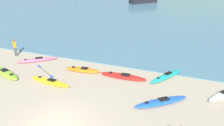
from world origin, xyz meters
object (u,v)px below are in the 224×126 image
at_px(kayak_on_sand_5, 37,60).
at_px(kayak_on_sand_6, 167,76).
at_px(kayak_on_sand_2, 123,76).
at_px(person_near_waterline, 15,46).
at_px(kayak_on_sand_1, 50,82).
at_px(kayak_on_sand_3, 161,102).
at_px(kayak_on_sand_0, 6,73).
at_px(kayak_on_sand_7, 83,70).
at_px(loose_paddle, 45,71).

xyz_separation_m(kayak_on_sand_5, kayak_on_sand_6, (10.71, 0.77, 0.01)).
bearing_deg(kayak_on_sand_2, person_near_waterline, 175.80).
relative_size(kayak_on_sand_1, person_near_waterline, 2.11).
distance_m(kayak_on_sand_1, kayak_on_sand_3, 7.77).
relative_size(kayak_on_sand_0, kayak_on_sand_5, 1.14).
xyz_separation_m(kayak_on_sand_2, kayak_on_sand_5, (-7.75, 0.37, 0.00)).
height_order(kayak_on_sand_6, kayak_on_sand_7, kayak_on_sand_6).
xyz_separation_m(kayak_on_sand_7, loose_paddle, (-2.74, -1.04, -0.12)).
xyz_separation_m(kayak_on_sand_1, kayak_on_sand_2, (4.50, 2.65, -0.01)).
relative_size(kayak_on_sand_3, kayak_on_sand_5, 1.07).
distance_m(kayak_on_sand_6, loose_paddle, 9.23).
bearing_deg(kayak_on_sand_7, kayak_on_sand_0, -153.13).
bearing_deg(kayak_on_sand_6, loose_paddle, -166.09).
xyz_separation_m(kayak_on_sand_1, person_near_waterline, (-5.74, 3.41, 0.75)).
distance_m(kayak_on_sand_0, kayak_on_sand_5, 3.08).
xyz_separation_m(kayak_on_sand_0, kayak_on_sand_5, (0.64, 3.01, -0.02)).
distance_m(kayak_on_sand_2, kayak_on_sand_3, 4.13).
bearing_deg(kayak_on_sand_1, kayak_on_sand_2, 30.53).
bearing_deg(kayak_on_sand_0, loose_paddle, 33.07).
distance_m(kayak_on_sand_0, kayak_on_sand_1, 3.89).
bearing_deg(kayak_on_sand_3, kayak_on_sand_5, 165.36).
distance_m(kayak_on_sand_5, loose_paddle, 2.28).
bearing_deg(kayak_on_sand_1, person_near_waterline, 149.33).
height_order(kayak_on_sand_2, kayak_on_sand_5, same).
relative_size(kayak_on_sand_1, kayak_on_sand_3, 1.07).
bearing_deg(kayak_on_sand_5, kayak_on_sand_6, 4.10).
height_order(kayak_on_sand_0, person_near_waterline, person_near_waterline).
bearing_deg(kayak_on_sand_2, loose_paddle, -169.77).
relative_size(kayak_on_sand_5, person_near_waterline, 1.86).
height_order(kayak_on_sand_7, loose_paddle, kayak_on_sand_7).
bearing_deg(kayak_on_sand_5, kayak_on_sand_0, -102.04).
bearing_deg(kayak_on_sand_6, kayak_on_sand_2, -158.98).
xyz_separation_m(kayak_on_sand_0, kayak_on_sand_1, (3.89, -0.01, -0.01)).
bearing_deg(kayak_on_sand_2, kayak_on_sand_5, 177.28).
distance_m(kayak_on_sand_3, kayak_on_sand_6, 3.66).
bearing_deg(loose_paddle, person_near_waterline, 156.63).
height_order(kayak_on_sand_0, loose_paddle, kayak_on_sand_0).
height_order(kayak_on_sand_0, kayak_on_sand_7, kayak_on_sand_0).
xyz_separation_m(kayak_on_sand_0, kayak_on_sand_7, (5.13, 2.60, -0.03)).
xyz_separation_m(kayak_on_sand_2, loose_paddle, (-6.00, -1.08, -0.13)).
height_order(kayak_on_sand_5, kayak_on_sand_6, kayak_on_sand_6).
distance_m(kayak_on_sand_7, loose_paddle, 2.93).
bearing_deg(loose_paddle, kayak_on_sand_0, -146.93).
bearing_deg(person_near_waterline, kayak_on_sand_0, -61.37).
distance_m(kayak_on_sand_2, kayak_on_sand_7, 3.26).
bearing_deg(kayak_on_sand_7, kayak_on_sand_2, 0.71).
distance_m(kayak_on_sand_7, person_near_waterline, 7.07).
bearing_deg(kayak_on_sand_3, kayak_on_sand_6, 94.95).
bearing_deg(kayak_on_sand_3, kayak_on_sand_7, 159.29).
relative_size(kayak_on_sand_0, kayak_on_sand_1, 1.00).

